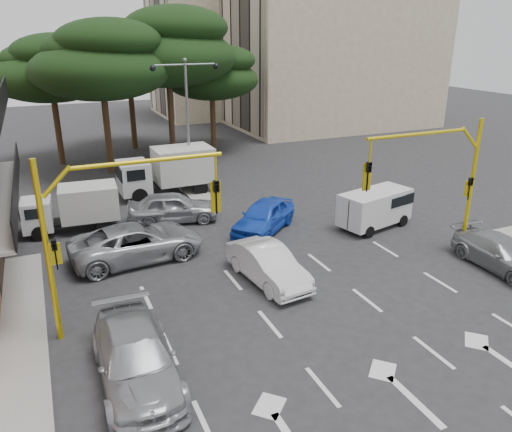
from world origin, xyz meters
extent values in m
plane|color=#28282B|center=(0.00, 0.00, 0.00)|extent=(120.00, 120.00, 0.00)
cube|color=gray|center=(0.00, 16.00, 0.07)|extent=(1.40, 6.00, 0.15)
cube|color=tan|center=(20.00, 32.00, 9.00)|extent=(20.00, 12.00, 18.00)
cube|color=black|center=(9.94, 32.00, 8.50)|extent=(0.12, 11.04, 16.20)
cube|color=tan|center=(13.00, 44.00, 8.00)|extent=(16.00, 12.00, 16.00)
cube|color=black|center=(4.94, 44.00, 7.50)|extent=(0.12, 11.04, 14.20)
cylinder|color=#382616|center=(-4.00, 22.00, 2.48)|extent=(0.44, 0.44, 4.95)
ellipsoid|color=black|center=(-4.00, 22.00, 6.93)|extent=(9.15, 9.15, 3.87)
ellipsoid|color=black|center=(-3.40, 21.60, 8.80)|extent=(6.86, 6.86, 2.86)
ellipsoid|color=black|center=(-4.50, 22.30, 8.25)|extent=(6.07, 6.07, 2.64)
cylinder|color=#382616|center=(1.00, 24.00, 2.70)|extent=(0.44, 0.44, 5.40)
ellipsoid|color=black|center=(1.00, 24.00, 7.56)|extent=(9.98, 9.98, 4.22)
ellipsoid|color=black|center=(1.60, 23.60, 9.60)|extent=(7.49, 7.49, 3.12)
ellipsoid|color=black|center=(0.50, 24.30, 9.00)|extent=(6.62, 6.62, 2.88)
cylinder|color=#382616|center=(-7.00, 26.00, 2.25)|extent=(0.44, 0.44, 4.50)
ellipsoid|color=black|center=(-7.00, 26.00, 6.30)|extent=(8.32, 8.32, 3.52)
ellipsoid|color=black|center=(-6.40, 25.60, 8.00)|extent=(6.24, 6.24, 2.60)
ellipsoid|color=black|center=(-7.50, 26.30, 7.50)|extent=(5.52, 5.52, 2.40)
cylinder|color=#382616|center=(5.00, 26.00, 2.02)|extent=(0.44, 0.44, 4.05)
ellipsoid|color=black|center=(5.00, 26.00, 5.67)|extent=(7.49, 7.49, 3.17)
ellipsoid|color=black|center=(5.60, 25.60, 7.20)|extent=(5.62, 5.62, 2.34)
ellipsoid|color=black|center=(4.50, 26.30, 6.75)|extent=(4.97, 4.97, 2.16)
cylinder|color=#382616|center=(-1.00, 29.00, 2.48)|extent=(0.44, 0.44, 4.95)
ellipsoid|color=black|center=(-1.00, 29.00, 6.93)|extent=(9.15, 9.15, 3.87)
ellipsoid|color=black|center=(-0.40, 28.60, 8.80)|extent=(6.86, 6.86, 2.86)
ellipsoid|color=black|center=(-1.50, 29.30, 8.25)|extent=(6.07, 6.07, 2.64)
cylinder|color=gold|center=(8.60, 2.00, 3.00)|extent=(0.18, 0.18, 6.00)
cylinder|color=gold|center=(8.05, 2.00, 5.25)|extent=(0.95, 0.14, 0.95)
cylinder|color=gold|center=(5.30, 2.00, 5.60)|extent=(4.80, 0.14, 0.14)
cylinder|color=gold|center=(3.10, 2.00, 5.15)|extent=(0.08, 0.08, 0.90)
imported|color=black|center=(3.10, 2.00, 4.10)|extent=(0.20, 0.24, 1.20)
cube|color=gold|center=(3.10, 2.08, 4.10)|extent=(0.36, 0.06, 1.10)
imported|color=black|center=(8.38, 1.85, 3.00)|extent=(0.16, 0.20, 1.00)
cube|color=gold|center=(8.38, 1.95, 3.00)|extent=(0.35, 0.08, 0.70)
cylinder|color=gold|center=(-8.60, 2.00, 3.00)|extent=(0.18, 0.18, 6.00)
cylinder|color=gold|center=(-8.05, 2.00, 5.25)|extent=(0.95, 0.14, 0.95)
cylinder|color=gold|center=(-5.30, 2.00, 5.60)|extent=(4.80, 0.14, 0.14)
cylinder|color=gold|center=(-3.10, 2.00, 5.15)|extent=(0.08, 0.08, 0.90)
imported|color=black|center=(-3.10, 2.00, 4.10)|extent=(0.20, 0.24, 1.20)
cube|color=gold|center=(-3.10, 2.08, 4.10)|extent=(0.36, 0.06, 1.10)
imported|color=black|center=(-8.38, 1.85, 3.00)|extent=(0.16, 0.20, 1.00)
cube|color=gold|center=(-8.38, 1.95, 3.00)|extent=(0.35, 0.08, 0.70)
cylinder|color=slate|center=(0.00, 16.00, 3.90)|extent=(0.16, 0.16, 7.50)
cylinder|color=slate|center=(-0.90, 16.00, 7.55)|extent=(1.80, 0.10, 0.10)
sphere|color=black|center=(-1.90, 16.00, 7.40)|extent=(0.36, 0.36, 0.36)
cylinder|color=slate|center=(0.90, 16.00, 7.55)|extent=(1.80, 0.10, 0.10)
sphere|color=black|center=(1.90, 16.00, 7.40)|extent=(0.36, 0.36, 0.36)
sphere|color=slate|center=(0.00, 16.00, 7.80)|extent=(0.24, 0.24, 0.24)
imported|color=white|center=(-0.75, 2.86, 0.73)|extent=(2.05, 4.56, 1.45)
imported|color=blue|center=(1.32, 7.77, 0.77)|extent=(4.63, 4.34, 1.55)
imported|color=#95979C|center=(-6.72, -1.12, 0.76)|extent=(2.22, 5.26, 1.52)
imported|color=#A8AAB0|center=(-5.08, 7.00, 0.80)|extent=(5.95, 3.17, 1.59)
imported|color=#9FA2A7|center=(-2.47, 10.87, 0.79)|extent=(4.94, 2.83, 1.58)
imported|color=gray|center=(8.70, -0.03, 0.67)|extent=(2.04, 4.67, 1.34)
camera|label=1|loc=(-8.32, -13.25, 9.44)|focal=35.00mm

